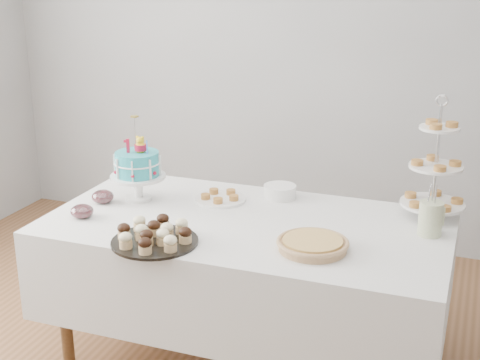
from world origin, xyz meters
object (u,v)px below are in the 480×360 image
(birthday_cake, at_px, (138,178))
(utensil_pitcher, at_px, (431,217))
(jam_bowl_a, at_px, (82,211))
(pastry_plate, at_px, (220,197))
(pie, at_px, (313,244))
(tiered_stand, at_px, (436,167))
(cupcake_tray, at_px, (154,234))
(plate_stack, at_px, (280,192))
(table, at_px, (246,264))
(jam_bowl_b, at_px, (103,197))

(birthday_cake, distance_m, utensil_pitcher, 1.47)
(jam_bowl_a, xyz_separation_m, utensil_pitcher, (1.61, 0.36, 0.06))
(pastry_plate, xyz_separation_m, jam_bowl_a, (-0.54, -0.46, 0.01))
(pie, xyz_separation_m, tiered_stand, (0.45, 0.59, 0.22))
(pie, distance_m, jam_bowl_a, 1.15)
(cupcake_tray, xyz_separation_m, jam_bowl_a, (-0.47, 0.16, -0.01))
(birthday_cake, xyz_separation_m, cupcake_tray, (0.34, -0.48, -0.08))
(pie, xyz_separation_m, jam_bowl_a, (-1.15, -0.01, 0.00))
(cupcake_tray, relative_size, utensil_pitcher, 1.60)
(birthday_cake, height_order, plate_stack, birthday_cake)
(plate_stack, bearing_deg, utensil_pitcher, -17.36)
(table, height_order, pastry_plate, pastry_plate)
(birthday_cake, xyz_separation_m, jam_bowl_b, (-0.15, -0.11, -0.09))
(plate_stack, bearing_deg, birthday_cake, -157.19)
(birthday_cake, bearing_deg, pie, -33.46)
(table, height_order, plate_stack, plate_stack)
(table, height_order, pie, pie)
(pie, bearing_deg, cupcake_tray, -165.99)
(table, distance_m, birthday_cake, 0.73)
(birthday_cake, bearing_deg, pastry_plate, 2.17)
(table, bearing_deg, cupcake_tray, -127.07)
(plate_stack, bearing_deg, jam_bowl_a, -143.30)
(table, height_order, utensil_pitcher, utensil_pitcher)
(pastry_plate, bearing_deg, tiered_stand, 7.72)
(tiered_stand, bearing_deg, pastry_plate, -172.28)
(tiered_stand, xyz_separation_m, jam_bowl_b, (-1.61, -0.39, -0.22))
(table, relative_size, pie, 6.09)
(table, relative_size, jam_bowl_b, 16.80)
(jam_bowl_a, relative_size, jam_bowl_b, 0.98)
(plate_stack, distance_m, jam_bowl_b, 0.92)
(plate_stack, bearing_deg, tiered_stand, -0.56)
(birthday_cake, relative_size, tiered_stand, 0.73)
(plate_stack, xyz_separation_m, utensil_pitcher, (0.79, -0.25, 0.05))
(plate_stack, height_order, jam_bowl_b, same)
(cupcake_tray, bearing_deg, plate_stack, 65.79)
(cupcake_tray, bearing_deg, pastry_plate, 83.81)
(birthday_cake, height_order, pie, birthday_cake)
(tiered_stand, xyz_separation_m, plate_stack, (-0.78, 0.01, -0.22))
(birthday_cake, distance_m, plate_stack, 0.75)
(plate_stack, height_order, jam_bowl_a, plate_stack)
(pie, relative_size, tiered_stand, 0.52)
(birthday_cake, xyz_separation_m, pastry_plate, (0.41, 0.14, -0.10))
(tiered_stand, relative_size, pastry_plate, 2.26)
(pastry_plate, height_order, jam_bowl_a, jam_bowl_a)
(table, relative_size, cupcake_tray, 4.94)
(table, distance_m, jam_bowl_a, 0.84)
(cupcake_tray, distance_m, utensil_pitcher, 1.25)
(pastry_plate, distance_m, jam_bowl_b, 0.61)
(tiered_stand, bearing_deg, utensil_pitcher, -87.00)
(birthday_cake, relative_size, pie, 1.40)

